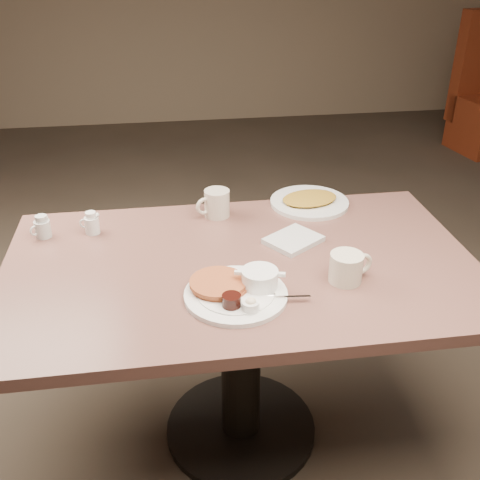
{
  "coord_description": "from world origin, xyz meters",
  "views": [
    {
      "loc": [
        -0.23,
        -1.52,
        1.68
      ],
      "look_at": [
        0.0,
        0.02,
        0.82
      ],
      "focal_mm": 42.37,
      "sensor_mm": 36.0,
      "label": 1
    }
  ],
  "objects": [
    {
      "name": "coffee_mug_far",
      "position": [
        -0.04,
        0.34,
        0.8
      ],
      "size": [
        0.14,
        0.12,
        0.1
      ],
      "color": "beige",
      "rests_on": "diner_table"
    },
    {
      "name": "main_plate",
      "position": [
        -0.04,
        -0.18,
        0.77
      ],
      "size": [
        0.39,
        0.36,
        0.07
      ],
      "color": "white",
      "rests_on": "diner_table"
    },
    {
      "name": "hash_plate",
      "position": [
        0.32,
        0.39,
        0.76
      ],
      "size": [
        0.36,
        0.36,
        0.04
      ],
      "color": "silver",
      "rests_on": "diner_table"
    },
    {
      "name": "coffee_mug_near",
      "position": [
        0.3,
        -0.15,
        0.8
      ],
      "size": [
        0.15,
        0.12,
        0.09
      ],
      "color": "silver",
      "rests_on": "diner_table"
    },
    {
      "name": "creamer_left",
      "position": [
        -0.65,
        0.27,
        0.79
      ],
      "size": [
        0.07,
        0.07,
        0.08
      ],
      "color": "silver",
      "rests_on": "diner_table"
    },
    {
      "name": "room",
      "position": [
        0.0,
        0.0,
        1.4
      ],
      "size": [
        7.04,
        8.04,
        2.84
      ],
      "color": "#4C3F33",
      "rests_on": "ground"
    },
    {
      "name": "diner_table",
      "position": [
        0.0,
        0.0,
        0.58
      ],
      "size": [
        1.5,
        0.9,
        0.75
      ],
      "color": "#84564C",
      "rests_on": "ground"
    },
    {
      "name": "creamer_right",
      "position": [
        -0.48,
        0.27,
        0.79
      ],
      "size": [
        0.08,
        0.06,
        0.08
      ],
      "color": "white",
      "rests_on": "diner_table"
    },
    {
      "name": "napkin",
      "position": [
        0.19,
        0.1,
        0.76
      ],
      "size": [
        0.22,
        0.21,
        0.02
      ],
      "color": "silver",
      "rests_on": "diner_table"
    }
  ]
}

